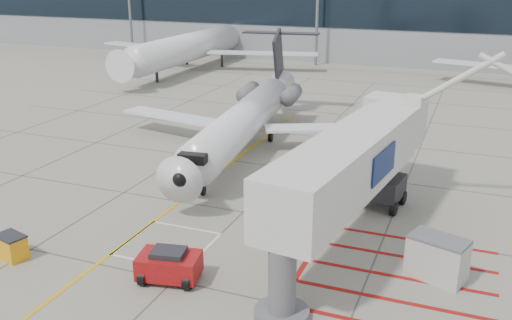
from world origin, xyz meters
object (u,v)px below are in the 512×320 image
at_px(jet_bridge, 346,176).
at_px(pushback_tug, 169,264).
at_px(spill_bin, 12,247).
at_px(regional_jet, 235,108).

bearing_deg(jet_bridge, pushback_tug, -130.61).
height_order(jet_bridge, spill_bin, jet_bridge).
xyz_separation_m(regional_jet, jet_bridge, (10.37, -10.54, 0.02)).
height_order(regional_jet, pushback_tug, regional_jet).
height_order(jet_bridge, pushback_tug, jet_bridge).
xyz_separation_m(regional_jet, pushback_tug, (3.88, -16.26, -3.06)).
distance_m(jet_bridge, spill_bin, 16.30).
distance_m(regional_jet, pushback_tug, 16.99).
distance_m(jet_bridge, pushback_tug, 9.17).
xyz_separation_m(pushback_tug, spill_bin, (-8.01, -1.02, -0.18)).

